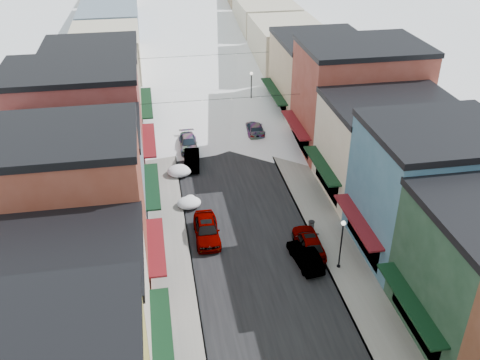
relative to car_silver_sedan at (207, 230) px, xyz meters
name	(u,v)px	position (x,y,z in m)	size (l,w,h in m)	color
road	(202,88)	(3.50, 34.84, -0.84)	(10.00, 160.00, 0.01)	black
sidewalk_left	(154,91)	(-3.10, 34.84, -0.77)	(3.20, 160.00, 0.15)	gray
sidewalk_right	(248,85)	(10.10, 34.84, -0.77)	(3.20, 160.00, 0.15)	gray
curb_left	(165,90)	(-1.55, 34.84, -0.77)	(0.10, 160.00, 0.15)	slate
curb_right	(238,86)	(8.55, 34.84, -0.77)	(0.10, 160.00, 0.15)	slate
bldg_l_cream	(57,321)	(-9.69, -12.66, 3.91)	(11.30, 8.20, 9.50)	beige
bldg_l_brick_near	(60,219)	(-10.19, -4.66, 5.41)	(12.30, 8.20, 12.50)	brown
bldg_l_grayblue	(82,178)	(-9.69, 3.84, 3.66)	(11.30, 9.20, 9.00)	slate
bldg_l_brick_far	(77,123)	(-10.69, 12.84, 4.66)	(13.30, 9.20, 11.00)	maroon
bldg_l_tan	(95,91)	(-9.69, 22.84, 4.16)	(11.30, 11.20, 10.00)	#917B5F
bldg_r_blue	(431,191)	(16.69, -4.16, 4.41)	(11.30, 9.20, 10.50)	#36617C
bldg_r_cream	(387,147)	(17.19, 4.84, 3.66)	(12.30, 9.20, 9.00)	beige
bldg_r_brick_far	(358,98)	(17.69, 13.84, 4.91)	(13.30, 9.20, 11.50)	maroon
bldg_r_tan	(319,76)	(16.69, 23.84, 3.91)	(11.30, 11.20, 9.50)	tan
distant_blocks	(186,20)	(3.50, 57.84, 3.15)	(34.00, 55.00, 8.00)	gray
overhead_cables	(212,75)	(3.50, 22.34, 5.35)	(16.40, 15.04, 0.04)	black
car_silver_sedan	(207,230)	(0.00, 0.00, 0.00)	(2.01, 4.99, 1.70)	#A3A6AB
car_dark_hatch	(192,160)	(0.00, 12.63, -0.13)	(1.52, 4.35, 1.43)	black
car_silver_wagon	(188,143)	(0.00, 16.59, -0.17)	(1.90, 4.67, 1.36)	gray
car_green_sedan	(305,256)	(7.05, -4.55, -0.14)	(1.49, 4.28, 1.41)	black
car_gray_suv	(309,242)	(7.80, -2.96, -0.05)	(1.89, 4.71, 1.60)	#94979C
car_black_sedan	(255,128)	(7.80, 19.02, -0.15)	(1.97, 4.85, 1.41)	black
car_lane_silver	(194,98)	(1.93, 29.81, -0.17)	(1.60, 3.98, 1.36)	gray
car_lane_white	(207,66)	(5.10, 42.16, 0.01)	(2.84, 6.15, 1.71)	#BDBDBF
trash_can	(311,226)	(8.70, -0.61, -0.25)	(0.52, 0.52, 0.88)	#4F5153
streetlamp_near	(342,238)	(9.40, -5.56, 1.94)	(0.35, 0.35, 4.18)	black
streetlamp_far	(251,86)	(8.81, 26.24, 2.33)	(0.40, 0.40, 4.81)	black
snow_pile_mid	(189,202)	(-0.99, 5.03, -0.41)	(2.16, 2.53, 0.91)	white
snow_pile_far	(180,170)	(-1.38, 10.99, -0.36)	(2.44, 2.70, 1.03)	white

